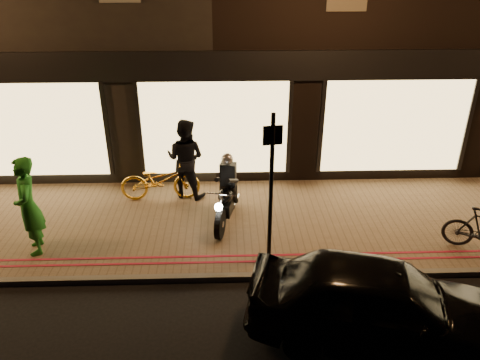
% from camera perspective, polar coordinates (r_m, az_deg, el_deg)
% --- Properties ---
extents(ground, '(90.00, 90.00, 0.00)m').
position_cam_1_polar(ground, '(8.97, -3.23, -12.31)').
color(ground, black).
rests_on(ground, ground).
extents(sidewalk, '(50.00, 4.00, 0.12)m').
position_cam_1_polar(sidewalk, '(10.58, -3.05, -5.28)').
color(sidewalk, brown).
rests_on(sidewalk, ground).
extents(kerb_stone, '(50.00, 0.14, 0.12)m').
position_cam_1_polar(kerb_stone, '(8.98, -3.23, -11.81)').
color(kerb_stone, '#59544C').
rests_on(kerb_stone, ground).
extents(red_kerb_lines, '(50.00, 0.26, 0.01)m').
position_cam_1_polar(red_kerb_lines, '(9.34, -3.19, -9.61)').
color(red_kerb_lines, maroon).
rests_on(red_kerb_lines, sidewalk).
extents(motorcycle, '(0.72, 1.92, 1.59)m').
position_cam_1_polar(motorcycle, '(10.25, -1.63, -2.01)').
color(motorcycle, black).
rests_on(motorcycle, sidewalk).
extents(sign_post, '(0.35, 0.09, 3.00)m').
position_cam_1_polar(sign_post, '(8.47, 3.82, -0.39)').
color(sign_post, black).
rests_on(sign_post, sidewalk).
extents(bicycle_gold, '(1.93, 0.76, 1.00)m').
position_cam_1_polar(bicycle_gold, '(11.38, -9.69, -0.03)').
color(bicycle_gold, gold).
rests_on(bicycle_gold, sidewalk).
extents(person_green, '(0.71, 0.86, 2.02)m').
position_cam_1_polar(person_green, '(9.94, -24.39, -2.94)').
color(person_green, '#1F741F').
rests_on(person_green, sidewalk).
extents(person_dark, '(1.15, 1.02, 1.96)m').
position_cam_1_polar(person_dark, '(11.27, -6.67, 2.61)').
color(person_dark, black).
rests_on(person_dark, sidewalk).
extents(parked_car, '(4.37, 2.59, 1.40)m').
position_cam_1_polar(parked_car, '(7.76, 16.69, -14.15)').
color(parked_car, black).
rests_on(parked_car, ground).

